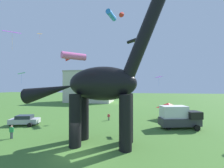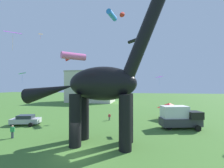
# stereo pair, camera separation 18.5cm
# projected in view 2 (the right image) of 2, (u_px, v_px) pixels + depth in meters

# --- Properties ---
(ground_plane) EXTENTS (240.00, 240.00, 0.00)m
(ground_plane) POSITION_uv_depth(u_px,v_px,m) (77.00, 154.00, 13.97)
(ground_plane) COLOR #42702D
(dinosaur_sculpture) EXTENTS (16.82, 3.56, 17.58)m
(dinosaur_sculpture) POSITION_uv_depth(u_px,v_px,m) (102.00, 84.00, 16.45)
(dinosaur_sculpture) COLOR black
(dinosaur_sculpture) RESTS_ON ground_plane
(parked_sedan_left) EXTENTS (4.52, 2.81, 1.55)m
(parked_sedan_left) POSITION_uv_depth(u_px,v_px,m) (26.00, 120.00, 24.35)
(parked_sedan_left) COLOR #B7B7BC
(parked_sedan_left) RESTS_ON ground_plane
(parked_box_truck) EXTENTS (5.95, 3.48, 3.20)m
(parked_box_truck) POSITION_uv_depth(u_px,v_px,m) (179.00, 117.00, 22.42)
(parked_box_truck) COLOR #38383D
(parked_box_truck) RESTS_ON ground_plane
(person_far_spectator) EXTENTS (0.45, 0.20, 1.21)m
(person_far_spectator) POSITION_uv_depth(u_px,v_px,m) (109.00, 116.00, 27.63)
(person_far_spectator) COLOR #2D3347
(person_far_spectator) RESTS_ON ground_plane
(person_photographer) EXTENTS (0.57, 0.25, 1.51)m
(person_photographer) POSITION_uv_depth(u_px,v_px,m) (12.00, 130.00, 18.21)
(person_photographer) COLOR #2D3347
(person_photographer) RESTS_ON ground_plane
(festival_canopy_tent) EXTENTS (3.15, 3.15, 3.00)m
(festival_canopy_tent) POSITION_uv_depth(u_px,v_px,m) (169.00, 105.00, 28.38)
(festival_canopy_tent) COLOR #B2B2B7
(festival_canopy_tent) RESTS_ON ground_plane
(kite_near_low) EXTENTS (2.59, 2.60, 0.74)m
(kite_near_low) POSITION_uv_depth(u_px,v_px,m) (134.00, 41.00, 33.78)
(kite_near_low) COLOR black
(kite_far_right) EXTENTS (2.29, 2.29, 0.65)m
(kite_far_right) POSITION_uv_depth(u_px,v_px,m) (73.00, 57.00, 14.34)
(kite_far_right) COLOR pink
(kite_high_right) EXTENTS (1.26, 1.29, 1.30)m
(kite_high_right) POSITION_uv_depth(u_px,v_px,m) (22.00, 73.00, 18.76)
(kite_high_right) COLOR #19B2B7
(kite_far_left) EXTENTS (2.80, 3.13, 0.89)m
(kite_far_left) POSITION_uv_depth(u_px,v_px,m) (114.00, 15.00, 25.87)
(kite_far_left) COLOR #287AE5
(kite_trailing) EXTENTS (0.82, 0.71, 0.91)m
(kite_trailing) POSITION_uv_depth(u_px,v_px,m) (41.00, 34.00, 26.39)
(kite_trailing) COLOR orange
(kite_apex) EXTENTS (1.21, 1.36, 1.40)m
(kite_apex) POSITION_uv_depth(u_px,v_px,m) (159.00, 77.00, 23.21)
(kite_apex) COLOR purple
(kite_near_high) EXTENTS (1.94, 1.92, 2.02)m
(kite_near_high) POSITION_uv_depth(u_px,v_px,m) (13.00, 32.00, 15.56)
(kite_near_high) COLOR purple
(background_building_block) EXTENTS (17.34, 10.15, 11.72)m
(background_building_block) POSITION_uv_depth(u_px,v_px,m) (91.00, 86.00, 59.41)
(background_building_block) COLOR beige
(background_building_block) RESTS_ON ground_plane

